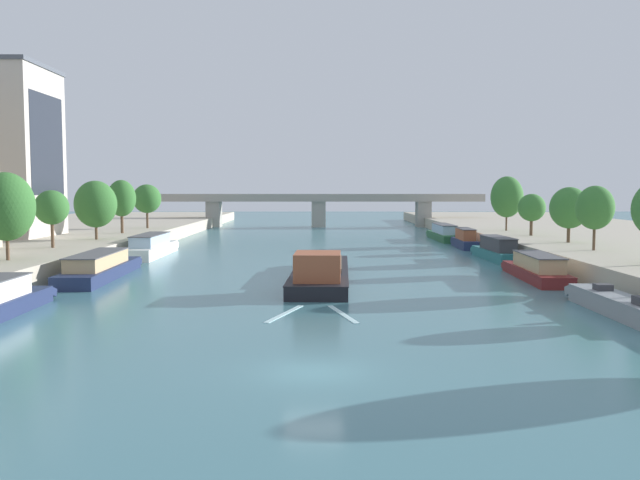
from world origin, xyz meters
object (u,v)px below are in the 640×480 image
(moored_boat_left_second, at_px, (154,247))
(moored_boat_right_end, at_px, (499,250))
(tree_right_second, at_px, (534,208))
(tree_left_midway, at_px, (98,204))
(moored_boat_right_gap_after, at_px, (621,305))
(tree_left_third, at_px, (54,208))
(tree_right_distant, at_px, (509,197))
(moored_boat_left_far, at_px, (103,267))
(moored_boat_right_second, at_px, (446,233))
(moored_boat_right_far, at_px, (467,240))
(tree_left_past_mid, at_px, (124,198))
(barge_midriver, at_px, (323,272))
(tree_right_third, at_px, (598,208))
(bridge_far, at_px, (321,206))
(moored_boat_right_near, at_px, (539,269))
(tree_left_far, at_px, (149,199))
(tree_right_by_lamp, at_px, (572,208))
(tree_left_by_lamp, at_px, (9,207))

(moored_boat_left_second, height_order, moored_boat_right_end, moored_boat_right_end)
(tree_right_second, bearing_deg, tree_left_midway, -172.84)
(moored_boat_right_gap_after, bearing_deg, tree_left_third, 150.70)
(tree_left_third, height_order, tree_right_distant, tree_right_distant)
(moored_boat_left_far, relative_size, moored_boat_right_second, 1.12)
(moored_boat_right_second, distance_m, tree_right_second, 19.79)
(moored_boat_right_gap_after, bearing_deg, moored_boat_left_far, 155.75)
(moored_boat_right_far, distance_m, tree_right_distant, 10.38)
(moored_boat_right_end, relative_size, tree_left_past_mid, 1.81)
(moored_boat_left_far, distance_m, moored_boat_right_far, 48.19)
(tree_left_past_mid, bearing_deg, tree_right_second, -4.94)
(moored_boat_left_far, distance_m, tree_right_second, 52.17)
(moored_boat_left_far, xyz_separation_m, tree_right_second, (45.29, 25.52, 4.41))
(barge_midriver, distance_m, moored_boat_right_end, 25.98)
(tree_right_distant, bearing_deg, moored_boat_left_second, -160.62)
(moored_boat_left_second, xyz_separation_m, tree_left_third, (-7.03, -10.95, 4.80))
(tree_right_third, relative_size, bridge_far, 0.09)
(tree_right_second, bearing_deg, tree_right_third, -91.00)
(tree_right_third, bearing_deg, barge_midriver, -162.29)
(moored_boat_left_far, relative_size, tree_left_third, 2.99)
(tree_left_past_mid, bearing_deg, tree_left_third, -91.21)
(moored_boat_right_near, height_order, tree_right_second, tree_right_second)
(tree_left_midway, bearing_deg, moored_boat_left_far, -70.78)
(tree_right_third, bearing_deg, moored_boat_right_near, -139.24)
(tree_left_past_mid, distance_m, tree_left_far, 11.04)
(moored_boat_right_end, relative_size, moored_boat_right_second, 0.83)
(moored_boat_right_end, distance_m, tree_right_by_lamp, 8.99)
(moored_boat_right_near, relative_size, tree_left_third, 2.37)
(tree_right_third, bearing_deg, moored_boat_left_second, 163.16)
(barge_midriver, height_order, moored_boat_right_far, barge_midriver)
(moored_boat_right_gap_after, distance_m, tree_right_third, 24.19)
(tree_right_distant, bearing_deg, moored_boat_right_end, -108.18)
(moored_boat_left_second, distance_m, moored_boat_right_gap_after, 52.19)
(moored_boat_right_gap_after, distance_m, tree_left_far, 72.82)
(moored_boat_right_near, relative_size, tree_right_third, 2.21)
(barge_midriver, distance_m, tree_right_by_lamp, 32.37)
(tree_left_by_lamp, distance_m, tree_right_second, 59.20)
(tree_right_third, relative_size, tree_right_second, 1.18)
(moored_boat_left_second, distance_m, tree_right_distant, 48.24)
(tree_left_third, height_order, tree_left_past_mid, tree_left_past_mid)
(tree_right_third, distance_m, bridge_far, 77.23)
(tree_left_past_mid, height_order, tree_right_second, tree_left_past_mid)
(moored_boat_right_near, height_order, moored_boat_right_second, moored_boat_right_second)
(moored_boat_right_near, bearing_deg, moored_boat_right_gap_after, -90.29)
(moored_boat_right_end, relative_size, tree_left_by_lamp, 1.76)
(tree_right_by_lamp, bearing_deg, tree_left_by_lamp, -161.05)
(moored_boat_right_gap_after, distance_m, tree_left_third, 51.59)
(moored_boat_right_end, distance_m, moored_boat_right_far, 14.87)
(moored_boat_left_second, bearing_deg, moored_boat_right_far, 15.30)
(moored_boat_left_far, distance_m, tree_right_by_lamp, 48.45)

